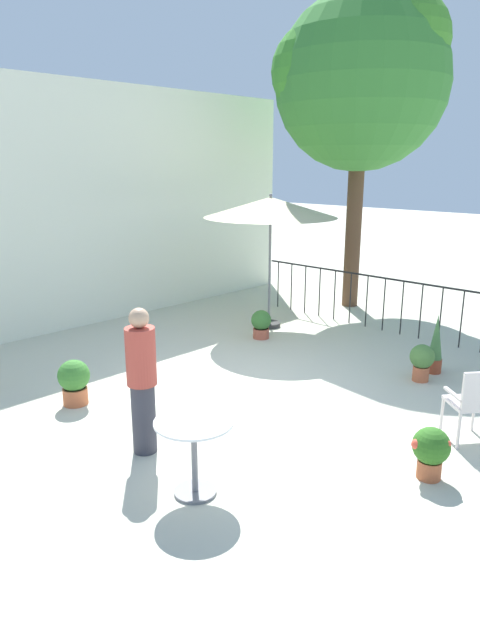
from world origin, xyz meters
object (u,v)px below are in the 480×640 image
Objects in this scene: patio_umbrella_0 at (271,208)px; potted_plant_4 at (422,360)px; patio_chair_2 at (473,400)px; potted_plant_0 at (431,450)px; shade_tree at (361,82)px; cafe_table_0 at (194,443)px; potted_plant_3 at (436,345)px; potted_plant_2 at (74,381)px; potted_plant_1 at (261,323)px; standing_person at (142,380)px.

patio_umbrella_0 reaches higher than potted_plant_4.
patio_chair_2 is 1.66× the size of potted_plant_0.
cafe_table_0 is at bearing -156.88° from shade_tree.
shade_tree reaches higher than patio_chair_2.
shade_tree is 2.53× the size of patio_umbrella_0.
potted_plant_3 is (-2.70, -3.29, -4.18)m from shade_tree.
potted_plant_0 is at bearing -69.85° from potted_plant_2.
potted_plant_2 is at bearing 83.91° from cafe_table_0.
potted_plant_4 reaches higher than potted_plant_1.
shade_tree is 5.42m from potted_plant_1.
potted_plant_2 is at bearing 143.92° from potted_plant_4.
potted_plant_3 is (0.53, -3.03, 0.16)m from potted_plant_1.
cafe_table_0 is at bearing 140.85° from potted_plant_0.
shade_tree is at bearing 39.80° from potted_plant_0.
shade_tree is 8.39× the size of cafe_table_0.
shade_tree is 7.08× the size of patio_chair_2.
patio_umbrella_0 is 1.55× the size of standing_person.
potted_plant_4 is at bearing -177.37° from potted_plant_3.
patio_umbrella_0 is 5.40m from patio_chair_2.
potted_plant_3 is at bearing -129.38° from shade_tree.
patio_umbrella_0 is 4.15× the size of potted_plant_2.
cafe_table_0 is 1.47× the size of potted_plant_1.
potted_plant_1 is 3.08m from potted_plant_3.
potted_plant_1 is 0.32× the size of standing_person.
patio_chair_2 is at bearing -144.47° from potted_plant_3.
potted_plant_1 is 0.94× the size of potted_plant_4.
potted_plant_3 reaches higher than potted_plant_4.
standing_person is at bearing -94.13° from potted_plant_2.
cafe_table_0 is (-4.79, -3.27, -1.72)m from patio_umbrella_0.
potted_plant_1 is 0.85× the size of potted_plant_2.
shade_tree is at bearing 16.47° from standing_person.
cafe_table_0 is at bearing 152.79° from patio_chair_2.
potted_plant_0 is (-1.01, -0.02, -0.21)m from patio_chair_2.
patio_chair_2 is 1.74× the size of potted_plant_1.
patio_umbrella_0 is at bearing 80.43° from potted_plant_4.
standing_person is (-1.65, 2.49, 0.52)m from potted_plant_0.
potted_plant_3 is at bearing -32.99° from potted_plant_2.
potted_plant_1 is (-3.23, -0.26, -4.34)m from shade_tree.
cafe_table_0 is at bearing 178.17° from potted_plant_3.
standing_person is at bearing 163.66° from potted_plant_4.
patio_umbrella_0 is 4.64× the size of potted_plant_0.
shade_tree is 7.04× the size of potted_plant_3.
potted_plant_4 is 4.24m from standing_person.
potted_plant_0 is (1.81, -1.48, -0.22)m from cafe_table_0.
standing_person reaches higher than patio_chair_2.
potted_plant_4 is (2.39, 1.31, 0.01)m from potted_plant_0.
cafe_table_0 is (-7.36, -3.14, -4.09)m from shade_tree.
patio_umbrella_0 reaches higher than potted_plant_3.
potted_plant_2 reaches higher than potted_plant_1.
potted_plant_4 is (-3.15, -3.31, -4.30)m from shade_tree.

